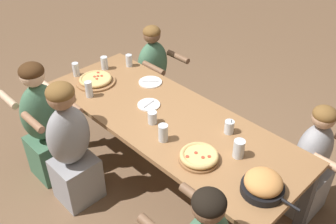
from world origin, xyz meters
The scene contains 19 objects.
ground_plane centered at (0.00, 0.00, 0.00)m, with size 18.00×18.00×0.00m, color brown.
dining_table centered at (0.00, 0.00, 0.70)m, with size 2.30×0.85×0.78m.
pizza_board_main centered at (-0.84, -0.10, 0.81)m, with size 0.36×0.36×0.05m.
pizza_board_second centered at (0.50, -0.19, 0.81)m, with size 0.28×0.28×0.06m.
skillet_bowl centered at (0.97, -0.13, 0.85)m, with size 0.39×0.27×0.15m.
empty_plate_a centered at (-0.49, 0.25, 0.79)m, with size 0.21×0.21×0.02m.
empty_plate_b centered at (-0.23, 0.00, 0.79)m, with size 0.19×0.19×0.02m.
cocktail_glass_blue centered at (0.46, 0.19, 0.83)m, with size 0.07×0.07×0.13m.
drinking_glass_a centered at (-0.69, -0.27, 0.85)m, with size 0.06×0.06×0.14m.
drinking_glass_b centered at (-0.99, 0.11, 0.84)m, with size 0.07×0.07×0.13m.
drinking_glass_c centered at (-0.03, -0.14, 0.83)m, with size 0.07×0.07×0.10m.
drinking_glass_d centered at (0.18, -0.22, 0.84)m, with size 0.07×0.07×0.14m.
drinking_glass_e centered at (-1.07, -0.16, 0.84)m, with size 0.06×0.06×0.13m.
drinking_glass_f centered at (0.67, 0.03, 0.84)m, with size 0.08×0.08×0.14m.
drinking_glass_g centered at (-0.87, 0.32, 0.84)m, with size 0.06×0.06×0.12m.
diner_near_midleft centered at (-0.46, -0.64, 0.55)m, with size 0.51×0.40×1.17m.
diner_far_right centered at (0.96, 0.64, 0.47)m, with size 0.51×0.40×1.04m.
diner_far_left centered at (-0.89, 0.64, 0.49)m, with size 0.51×0.40×1.10m.
diner_near_left centered at (-0.89, -0.64, 0.54)m, with size 0.51×0.40×1.17m.
Camera 1 is at (1.71, -1.67, 2.56)m, focal length 40.00 mm.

